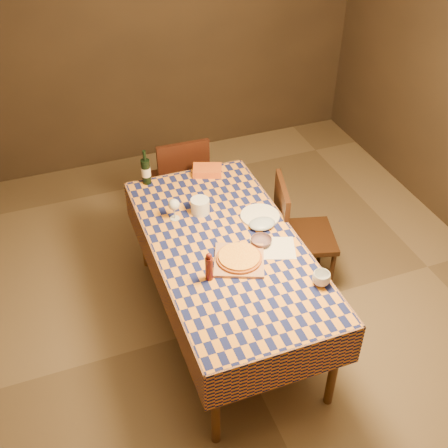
% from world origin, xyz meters
% --- Properties ---
extents(room, '(5.00, 5.10, 2.70)m').
position_xyz_m(room, '(0.00, 0.00, 1.35)').
color(room, brown).
rests_on(room, ground).
extents(dining_table, '(0.94, 1.84, 0.77)m').
position_xyz_m(dining_table, '(0.00, 0.00, 0.69)').
color(dining_table, brown).
rests_on(dining_table, ground).
extents(cutting_board, '(0.40, 0.40, 0.02)m').
position_xyz_m(cutting_board, '(0.01, -0.18, 0.78)').
color(cutting_board, '#AD7551').
rests_on(cutting_board, dining_table).
extents(pizza, '(0.29, 0.29, 0.03)m').
position_xyz_m(pizza, '(0.01, -0.18, 0.80)').
color(pizza, '#9B4B19').
rests_on(pizza, cutting_board).
extents(pepper_mill, '(0.06, 0.06, 0.20)m').
position_xyz_m(pepper_mill, '(-0.21, -0.26, 0.86)').
color(pepper_mill, '#4D1412').
rests_on(pepper_mill, dining_table).
extents(bowl, '(0.15, 0.15, 0.04)m').
position_xyz_m(bowl, '(0.21, -0.07, 0.79)').
color(bowl, '#5C444D').
rests_on(bowl, dining_table).
extents(wine_glass, '(0.08, 0.08, 0.16)m').
position_xyz_m(wine_glass, '(-0.24, 0.38, 0.88)').
color(wine_glass, silver).
rests_on(wine_glass, dining_table).
extents(wine_bottle, '(0.09, 0.09, 0.27)m').
position_xyz_m(wine_bottle, '(-0.31, 0.87, 0.87)').
color(wine_bottle, black).
rests_on(wine_bottle, dining_table).
extents(deli_tub, '(0.16, 0.16, 0.11)m').
position_xyz_m(deli_tub, '(-0.05, 0.38, 0.82)').
color(deli_tub, silver).
rests_on(deli_tub, dining_table).
extents(takeout_container, '(0.25, 0.22, 0.05)m').
position_xyz_m(takeout_container, '(0.15, 0.82, 0.80)').
color(takeout_container, '#CD541B').
rests_on(takeout_container, dining_table).
extents(white_plate, '(0.32, 0.32, 0.02)m').
position_xyz_m(white_plate, '(0.32, 0.19, 0.78)').
color(white_plate, white).
rests_on(white_plate, dining_table).
extents(tumbler, '(0.13, 0.13, 0.09)m').
position_xyz_m(tumbler, '(0.40, -0.53, 0.81)').
color(tumbler, silver).
rests_on(tumbler, dining_table).
extents(flour_patch, '(0.34, 0.30, 0.00)m').
position_xyz_m(flour_patch, '(0.26, -0.14, 0.77)').
color(flour_patch, silver).
rests_on(flour_patch, dining_table).
extents(flour_bag, '(0.19, 0.14, 0.05)m').
position_xyz_m(flour_bag, '(0.28, 0.09, 0.80)').
color(flour_bag, '#98ABC3').
rests_on(flour_bag, dining_table).
extents(chair_far, '(0.43, 0.44, 0.93)m').
position_xyz_m(chair_far, '(0.04, 1.17, 0.52)').
color(chair_far, black).
rests_on(chair_far, ground).
extents(chair_right, '(0.52, 0.52, 0.93)m').
position_xyz_m(chair_right, '(0.63, 0.24, 0.52)').
color(chair_right, black).
rests_on(chair_right, ground).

